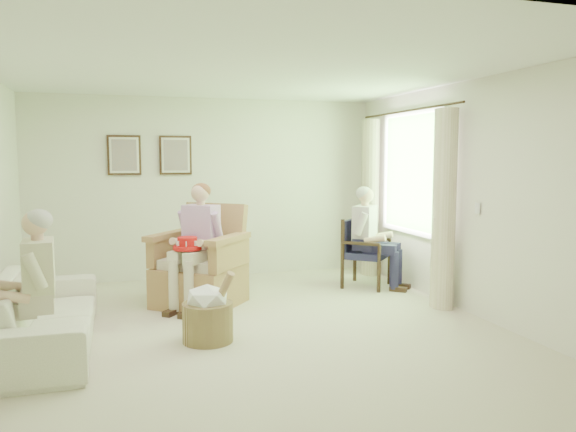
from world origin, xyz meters
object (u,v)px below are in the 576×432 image
(person_wicker, at_px, (200,236))
(hatbox, at_px, (208,313))
(person_sofa, at_px, (33,280))
(sofa, at_px, (43,314))
(person_dark, at_px, (369,231))
(wood_armchair, at_px, (364,249))
(red_hat, at_px, (187,245))
(wicker_armchair, at_px, (199,273))

(person_wicker, height_order, hatbox, person_wicker)
(person_sofa, bearing_deg, sofa, 175.54)
(person_dark, bearing_deg, wood_armchair, 41.88)
(wood_armchair, bearing_deg, person_dark, -138.12)
(sofa, height_order, person_sofa, person_sofa)
(person_wicker, distance_m, person_sofa, 2.18)
(red_hat, bearing_deg, person_dark, 11.18)
(wood_armchair, bearing_deg, wicker_armchair, 140.35)
(wood_armchair, bearing_deg, person_wicker, 144.09)
(wood_armchair, height_order, red_hat, wood_armchair)
(person_wicker, xyz_separation_m, hatbox, (-0.12, -1.25, -0.57))
(sofa, height_order, red_hat, red_hat)
(person_wicker, distance_m, red_hat, 0.23)
(person_sofa, bearing_deg, person_wicker, 128.39)
(wicker_armchair, height_order, person_wicker, person_wicker)
(wicker_armchair, xyz_separation_m, person_dark, (2.31, 0.19, 0.40))
(wood_armchair, relative_size, sofa, 0.41)
(person_wicker, bearing_deg, red_hat, -100.22)
(wood_armchair, height_order, hatbox, wood_armchair)
(person_dark, relative_size, hatbox, 1.88)
(red_hat, bearing_deg, person_sofa, -136.87)
(person_dark, relative_size, person_sofa, 1.03)
(wicker_armchair, bearing_deg, hatbox, -55.26)
(person_dark, xyz_separation_m, red_hat, (-2.47, -0.49, -0.00))
(wood_armchair, relative_size, person_dark, 0.68)
(wood_armchair, distance_m, sofa, 4.18)
(sofa, bearing_deg, red_hat, -59.43)
(wicker_armchair, xyz_separation_m, person_sofa, (-1.59, -1.63, 0.37))
(wicker_armchair, relative_size, person_sofa, 0.92)
(person_dark, relative_size, red_hat, 4.16)
(person_wicker, xyz_separation_m, red_hat, (-0.17, -0.14, -0.08))
(sofa, relative_size, person_dark, 1.66)
(red_hat, bearing_deg, person_wicker, 40.27)
(sofa, xyz_separation_m, hatbox, (1.48, -0.27, -0.05))
(hatbox, bearing_deg, wicker_armchair, 85.23)
(person_wicker, bearing_deg, person_dark, 48.10)
(person_dark, height_order, red_hat, person_dark)
(person_wicker, height_order, person_dark, person_wicker)
(hatbox, bearing_deg, red_hat, 92.49)
(sofa, bearing_deg, wicker_armchair, -54.44)
(person_wicker, relative_size, hatbox, 2.01)
(wicker_armchair, xyz_separation_m, sofa, (-1.59, -1.14, -0.05))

